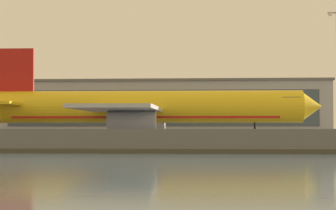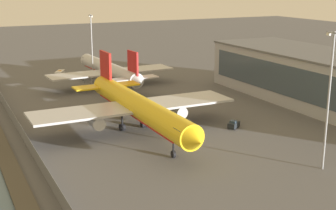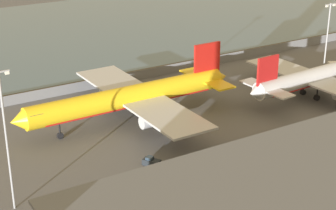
{
  "view_description": "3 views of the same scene",
  "coord_description": "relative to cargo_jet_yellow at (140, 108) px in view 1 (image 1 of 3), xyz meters",
  "views": [
    {
      "loc": [
        18.23,
        -88.1,
        2.47
      ],
      "look_at": [
        11.72,
        8.0,
        6.04
      ],
      "focal_mm": 70.0,
      "sensor_mm": 36.0,
      "label": 1
    },
    {
      "loc": [
        94.3,
        -28.79,
        30.52
      ],
      "look_at": [
        5.12,
        14.85,
        4.19
      ],
      "focal_mm": 50.0,
      "sensor_mm": 36.0,
      "label": 2
    },
    {
      "loc": [
        59.01,
        104.2,
        48.66
      ],
      "look_at": [
        2.89,
        12.8,
        4.89
      ],
      "focal_mm": 60.0,
      "sensor_mm": 36.0,
      "label": 3
    }
  ],
  "objects": [
    {
      "name": "ground_plane",
      "position": [
        -7.75,
        -6.41,
        -5.52
      ],
      "size": [
        500.0,
        500.0,
        0.0
      ],
      "primitive_type": "plane",
      "color": "#565659"
    },
    {
      "name": "shoreline_seawall",
      "position": [
        -7.75,
        -26.91,
        -5.27
      ],
      "size": [
        320.0,
        3.0,
        0.5
      ],
      "color": "#474238",
      "rests_on": "ground"
    },
    {
      "name": "perimeter_fence",
      "position": [
        -7.75,
        -22.41,
        -4.27
      ],
      "size": [
        280.0,
        0.1,
        2.51
      ],
      "color": "slate",
      "rests_on": "ground"
    },
    {
      "name": "cargo_jet_yellow",
      "position": [
        0.0,
        0.0,
        0.0
      ],
      "size": [
        50.85,
        43.46,
        14.47
      ],
      "color": "yellow",
      "rests_on": "ground"
    },
    {
      "name": "baggage_tug",
      "position": [
        6.76,
        19.55,
        -4.72
      ],
      "size": [
        3.08,
        3.56,
        1.8
      ],
      "color": "#1E2328",
      "rests_on": "ground"
    },
    {
      "name": "terminal_building",
      "position": [
        -0.08,
        51.3,
        0.98
      ],
      "size": [
        70.91,
        22.56,
        12.99
      ],
      "color": "#9EA3AD",
      "rests_on": "ground"
    }
  ]
}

